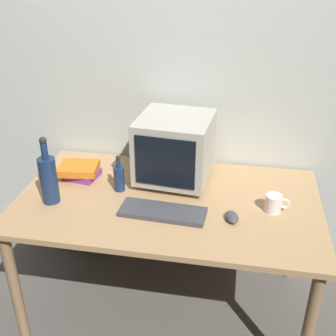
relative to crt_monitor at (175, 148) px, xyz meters
name	(u,v)px	position (x,y,z in m)	size (l,w,h in m)	color
ground_plane	(168,304)	(0.00, -0.21, -0.94)	(6.00, 6.00, 0.00)	#56514C
back_wall	(184,77)	(0.00, 0.30, 0.31)	(4.00, 0.08, 2.50)	beige
desk	(168,212)	(0.00, -0.21, -0.27)	(1.56, 0.90, 0.75)	tan
crt_monitor	(175,148)	(0.00, 0.00, 0.00)	(0.41, 0.42, 0.37)	#B2AD9E
keyboard	(162,212)	(0.00, -0.35, -0.18)	(0.42, 0.15, 0.02)	#3F3F47
computer_mouse	(232,217)	(0.34, -0.34, -0.17)	(0.06, 0.10, 0.04)	#3F3F47
bottle_tall	(48,178)	(-0.58, -0.34, -0.06)	(0.09, 0.09, 0.36)	navy
bottle_short	(119,177)	(-0.27, -0.17, -0.12)	(0.06, 0.06, 0.21)	navy
book_stack	(80,171)	(-0.52, -0.07, -0.15)	(0.23, 0.19, 0.08)	#843893
mug	(274,203)	(0.53, -0.23, -0.15)	(0.12, 0.08, 0.09)	white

